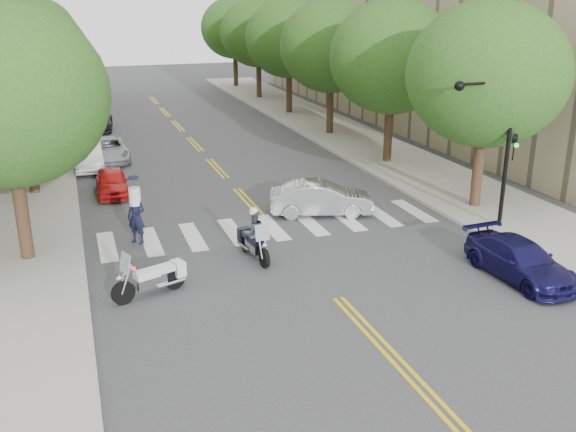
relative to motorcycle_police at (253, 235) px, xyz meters
name	(u,v)px	position (x,y,z in m)	size (l,w,h in m)	color
ground	(338,298)	(1.51, -3.80, -0.82)	(140.00, 140.00, 0.00)	#38383A
sidewalk_left	(26,155)	(-7.99, 18.20, -0.74)	(5.00, 60.00, 0.15)	#9E9991
sidewalk_right	(339,133)	(11.01, 18.20, -0.74)	(5.00, 60.00, 0.15)	#9E9991
tree_l_0	(5,96)	(-7.29, 2.20, 4.74)	(6.40, 6.40, 8.45)	#382316
tree_l_1	(19,69)	(-7.29, 10.20, 4.74)	(6.40, 6.40, 8.45)	#382316
tree_l_2	(26,54)	(-7.29, 18.20, 4.74)	(6.40, 6.40, 8.45)	#382316
tree_l_3	(32,44)	(-7.29, 26.20, 4.74)	(6.40, 6.40, 8.45)	#382316
tree_l_4	(35,37)	(-7.29, 34.20, 4.74)	(6.40, 6.40, 8.45)	#382316
tree_l_5	(38,31)	(-7.29, 42.20, 4.74)	(6.40, 6.40, 8.45)	#382316
tree_r_0	(487,75)	(10.31, 2.20, 4.74)	(6.40, 6.40, 8.45)	#382316
tree_r_1	(392,57)	(10.31, 10.20, 4.74)	(6.40, 6.40, 8.45)	#382316
tree_r_2	(331,46)	(10.31, 18.20, 4.74)	(6.40, 6.40, 8.45)	#382316
tree_r_3	(289,38)	(10.31, 26.20, 4.74)	(6.40, 6.40, 8.45)	#382316
tree_r_4	(258,32)	(10.31, 34.20, 4.74)	(6.40, 6.40, 8.45)	#382316
tree_r_5	(235,28)	(10.31, 42.20, 4.74)	(6.40, 6.40, 8.45)	#382316
traffic_signal_pole	(498,135)	(9.23, -0.31, 2.90)	(2.82, 0.42, 6.00)	black
motorcycle_police	(253,235)	(0.00, 0.00, 0.00)	(0.82, 2.27, 1.84)	black
motorcycle_parked	(155,278)	(-3.55, -1.75, -0.28)	(2.31, 1.13, 1.54)	black
officer_standing	(136,217)	(-3.58, 2.72, 0.18)	(0.73, 0.48, 2.01)	black
convertible	(321,198)	(3.88, 3.54, -0.13)	(1.46, 4.18, 1.38)	#B7B7B9
sedan_blue	(520,260)	(7.51, -4.30, -0.21)	(1.70, 4.18, 1.21)	#121042
parked_car_a	(112,182)	(-3.99, 9.20, -0.24)	(1.37, 3.42, 1.16)	red
parked_car_b	(88,157)	(-4.79, 14.20, -0.16)	(1.39, 3.98, 1.31)	silver
parked_car_c	(108,150)	(-3.69, 15.70, -0.21)	(2.02, 4.39, 1.22)	gray
parked_car_d	(98,120)	(-3.69, 24.70, -0.17)	(1.81, 4.46, 1.29)	black
parked_car_e	(79,111)	(-4.79, 28.57, -0.11)	(1.67, 4.16, 1.42)	#A3A2A8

